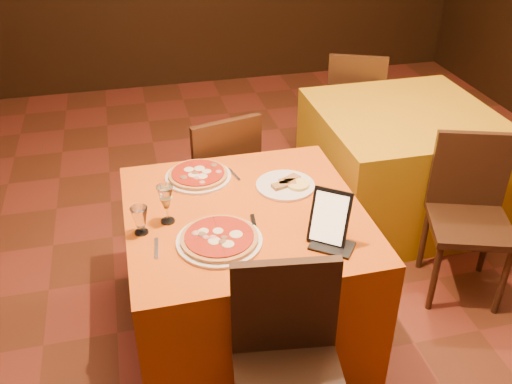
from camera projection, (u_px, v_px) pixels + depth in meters
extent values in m
cube|color=#5E2D19|center=(255.00, 310.00, 3.17)|extent=(6.00, 7.00, 0.01)
cube|color=#CC530D|center=(245.00, 273.00, 2.85)|extent=(1.10, 1.10, 0.75)
cube|color=#B8850B|center=(400.00, 164.00, 3.81)|extent=(1.10, 1.10, 0.75)
cylinder|color=white|center=(219.00, 241.00, 2.45)|extent=(0.37, 0.37, 0.01)
cylinder|color=#AD4C23|center=(219.00, 238.00, 2.44)|extent=(0.34, 0.34, 0.02)
cylinder|color=white|center=(198.00, 177.00, 2.91)|extent=(0.34, 0.34, 0.01)
cylinder|color=#AD4C23|center=(198.00, 174.00, 2.90)|extent=(0.30, 0.30, 0.02)
cylinder|color=white|center=(285.00, 185.00, 2.84)|extent=(0.29, 0.29, 0.01)
cylinder|color=olive|center=(285.00, 183.00, 2.83)|extent=(0.18, 0.18, 0.02)
cube|color=black|center=(330.00, 217.00, 2.40)|extent=(0.19, 0.18, 0.23)
cube|color=#B1B2B8|center=(255.00, 232.00, 2.51)|extent=(0.04, 0.20, 0.01)
cube|color=#B5B6BC|center=(156.00, 248.00, 2.41)|extent=(0.03, 0.15, 0.01)
cube|color=silver|center=(234.00, 175.00, 2.94)|extent=(0.05, 0.14, 0.01)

